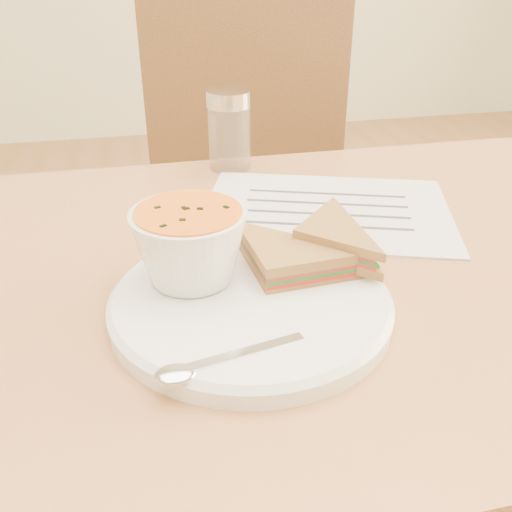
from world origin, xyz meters
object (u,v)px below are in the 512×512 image
object	(u,v)px
dining_table	(302,475)
soup_bowl	(190,249)
chair_far	(230,261)
plate	(251,304)
condiment_shaker	(229,130)

from	to	relation	value
dining_table	soup_bowl	world-z (taller)	soup_bowl
chair_far	plate	xyz separation A→B (m)	(-0.07, -0.56, 0.27)
chair_far	condiment_shaker	xyz separation A→B (m)	(-0.02, -0.15, 0.32)
dining_table	condiment_shaker	world-z (taller)	condiment_shaker
soup_bowl	chair_far	bearing A→B (deg)	76.25
soup_bowl	condiment_shaker	distance (m)	0.38
chair_far	soup_bowl	xyz separation A→B (m)	(-0.13, -0.52, 0.32)
soup_bowl	condiment_shaker	world-z (taller)	condiment_shaker
plate	condiment_shaker	xyz separation A→B (m)	(0.05, 0.40, 0.05)
dining_table	plate	distance (m)	0.41
dining_table	chair_far	xyz separation A→B (m)	(-0.02, 0.46, 0.11)
soup_bowl	condiment_shaker	size ratio (longest dim) A/B	0.93
chair_far	soup_bowl	bearing A→B (deg)	97.61
chair_far	plate	size ratio (longest dim) A/B	3.53
chair_far	condiment_shaker	world-z (taller)	chair_far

